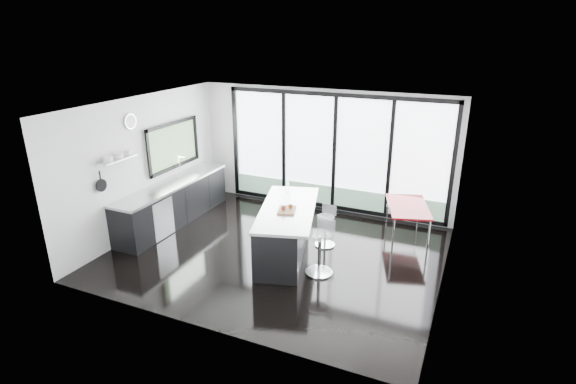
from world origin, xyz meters
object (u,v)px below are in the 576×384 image
at_px(red_table, 407,222).
at_px(bar_stool_far, 325,231).
at_px(island, 284,230).
at_px(bar_stool_near, 319,254).

bearing_deg(red_table, bar_stool_far, -144.88).
relative_size(island, red_table, 1.88).
xyz_separation_m(bar_stool_near, bar_stool_far, (-0.26, 1.05, -0.07)).
bearing_deg(island, bar_stool_near, -26.16).
bearing_deg(bar_stool_near, red_table, 79.74).
height_order(bar_stool_far, red_table, red_table).
bearing_deg(island, bar_stool_far, 45.88).
xyz_separation_m(bar_stool_far, red_table, (1.40, 0.98, 0.04)).
relative_size(island, bar_stool_far, 3.95).
xyz_separation_m(island, bar_stool_near, (0.87, -0.43, -0.10)).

